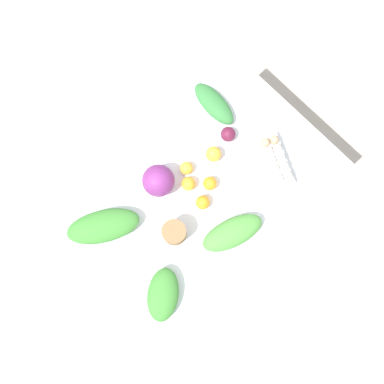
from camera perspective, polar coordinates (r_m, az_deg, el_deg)
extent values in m
plane|color=#B2A899|center=(2.56, 0.00, -3.66)|extent=(8.00, 8.00, 0.00)
cube|color=silver|center=(1.87, 0.00, -0.24)|extent=(1.40, 0.95, 0.03)
cylinder|color=tan|center=(2.22, -5.08, -21.44)|extent=(0.06, 0.06, 0.69)
cylinder|color=tan|center=(2.37, 18.48, 1.06)|extent=(0.06, 0.06, 0.69)
cylinder|color=tan|center=(2.32, -18.95, -5.39)|extent=(0.06, 0.06, 0.69)
cylinder|color=tan|center=(2.47, 4.39, 14.89)|extent=(0.06, 0.06, 0.69)
sphere|color=#7A2D75|center=(1.79, -5.14, 1.73)|extent=(0.16, 0.16, 0.16)
cube|color=#B7B7B2|center=(1.91, 12.46, 4.57)|extent=(0.22, 0.30, 0.06)
sphere|color=tan|center=(1.89, 11.11, 7.40)|extent=(0.04, 0.04, 0.04)
sphere|color=white|center=(1.87, 11.58, 6.09)|extent=(0.04, 0.04, 0.04)
sphere|color=white|center=(1.86, 12.07, 4.77)|extent=(0.04, 0.04, 0.04)
sphere|color=white|center=(1.85, 12.55, 3.43)|extent=(0.04, 0.04, 0.04)
sphere|color=white|center=(1.84, 13.04, 2.07)|extent=(0.04, 0.04, 0.04)
sphere|color=tan|center=(1.90, 12.42, 7.75)|extent=(0.04, 0.04, 0.04)
sphere|color=white|center=(1.89, 12.90, 6.46)|extent=(0.04, 0.04, 0.04)
sphere|color=white|center=(1.88, 13.39, 5.14)|extent=(0.04, 0.04, 0.04)
sphere|color=white|center=(1.87, 13.87, 3.81)|extent=(0.04, 0.04, 0.04)
sphere|color=white|center=(1.86, 14.36, 2.47)|extent=(0.04, 0.04, 0.04)
cylinder|color=olive|center=(1.77, -2.71, -6.20)|extent=(0.11, 0.11, 0.11)
ellipsoid|color=#3D8433|center=(1.83, -13.37, -5.09)|extent=(0.38, 0.31, 0.09)
ellipsoid|color=#337538|center=(1.98, 3.34, 13.29)|extent=(0.13, 0.29, 0.07)
ellipsoid|color=#4C933D|center=(1.78, 6.27, -6.10)|extent=(0.33, 0.22, 0.09)
ellipsoid|color=#3D8433|center=(1.77, -4.44, -15.30)|extent=(0.28, 0.27, 0.09)
sphere|color=#5B1933|center=(1.91, 5.53, 8.76)|extent=(0.08, 0.08, 0.08)
sphere|color=orange|center=(1.83, 2.75, 1.32)|extent=(0.07, 0.07, 0.07)
sphere|color=orange|center=(1.83, -0.55, 1.27)|extent=(0.07, 0.07, 0.07)
sphere|color=orange|center=(1.81, 1.56, -1.68)|extent=(0.07, 0.07, 0.07)
sphere|color=#F9A833|center=(1.87, 3.29, 5.79)|extent=(0.08, 0.08, 0.08)
sphere|color=#F9A833|center=(1.85, -0.84, 3.66)|extent=(0.07, 0.07, 0.07)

